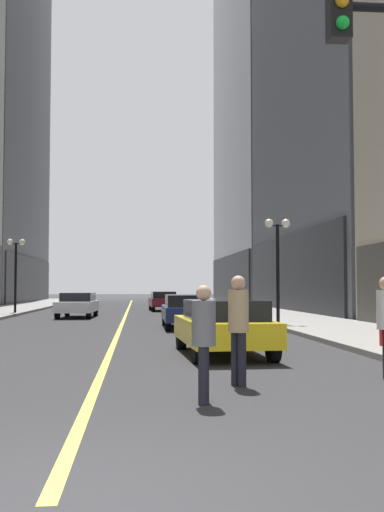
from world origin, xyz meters
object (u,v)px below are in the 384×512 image
(car_navy, at_px, (186,310))
(pedestrian_in_grey_suit, at_px, (204,335))
(street_lamp_right_mid, at_px, (278,247))
(pedestrian_in_tan_trench, at_px, (238,321))
(street_lamp_left_far, at_px, (16,259))
(car_yellow, at_px, (223,325))
(car_white, at_px, (78,304))
(car_maroon, at_px, (163,300))

(car_navy, xyz_separation_m, pedestrian_in_grey_suit, (-0.99, -15.58, 0.24))
(car_navy, distance_m, street_lamp_right_mid, 4.59)
(pedestrian_in_tan_trench, height_order, street_lamp_left_far, street_lamp_left_far)
(car_yellow, distance_m, street_lamp_left_far, 23.67)
(street_lamp_left_far, distance_m, street_lamp_right_mid, 17.30)
(pedestrian_in_grey_suit, height_order, street_lamp_right_mid, street_lamp_right_mid)
(car_navy, bearing_deg, car_white, 119.85)
(car_navy, xyz_separation_m, street_lamp_right_mid, (3.81, 0.34, 2.54))
(pedestrian_in_grey_suit, bearing_deg, pedestrian_in_tan_trench, 62.92)
(street_lamp_left_far, height_order, street_lamp_right_mid, same)
(car_maroon, bearing_deg, street_lamp_right_mid, -76.89)
(car_white, relative_size, street_lamp_left_far, 1.07)
(car_maroon, xyz_separation_m, street_lamp_right_mid, (3.98, -17.10, 2.54))
(pedestrian_in_grey_suit, distance_m, street_lamp_right_mid, 16.78)
(pedestrian_in_grey_suit, relative_size, pedestrian_in_tan_trench, 0.91)
(car_maroon, distance_m, pedestrian_in_grey_suit, 33.03)
(car_white, relative_size, car_maroon, 1.08)
(car_navy, distance_m, street_lamp_left_far, 15.19)
(car_white, height_order, car_maroon, same)
(car_yellow, bearing_deg, car_maroon, 90.62)
(pedestrian_in_tan_trench, distance_m, street_lamp_right_mid, 15.20)
(car_navy, relative_size, pedestrian_in_tan_trench, 2.62)
(car_yellow, distance_m, car_white, 19.32)
(car_white, height_order, street_lamp_right_mid, street_lamp_right_mid)
(car_yellow, height_order, car_navy, same)
(car_white, distance_m, pedestrian_in_grey_suit, 24.81)
(pedestrian_in_grey_suit, xyz_separation_m, street_lamp_left_far, (-8.00, 27.56, 2.30))
(pedestrian_in_grey_suit, relative_size, street_lamp_left_far, 0.37)
(car_yellow, xyz_separation_m, car_white, (-5.22, 18.60, 0.00))
(car_yellow, height_order, pedestrian_in_grey_suit, pedestrian_in_grey_suit)
(car_white, xyz_separation_m, car_maroon, (4.93, 8.55, -0.00))
(car_maroon, bearing_deg, pedestrian_in_tan_trench, -90.15)
(car_maroon, height_order, street_lamp_right_mid, street_lamp_right_mid)
(car_yellow, bearing_deg, street_lamp_left_far, 112.79)
(car_white, bearing_deg, car_navy, -60.15)
(pedestrian_in_tan_trench, bearing_deg, car_white, 101.88)
(car_yellow, relative_size, car_maroon, 0.99)
(pedestrian_in_grey_suit, distance_m, street_lamp_left_far, 28.79)
(car_yellow, distance_m, pedestrian_in_grey_suit, 5.98)
(car_white, distance_m, street_lamp_right_mid, 12.61)
(pedestrian_in_tan_trench, bearing_deg, pedestrian_in_grey_suit, -117.08)
(car_yellow, height_order, street_lamp_left_far, street_lamp_left_far)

